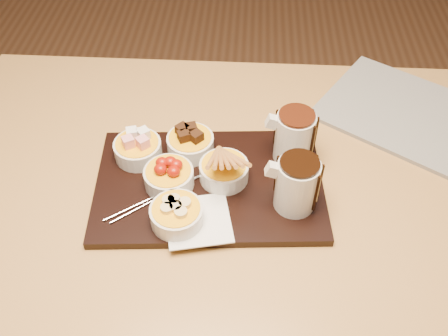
# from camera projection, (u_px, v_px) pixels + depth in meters

# --- Properties ---
(ground) EXTENTS (5.00, 5.00, 0.00)m
(ground) POSITION_uv_depth(u_px,v_px,m) (215.00, 330.00, 1.60)
(ground) COLOR brown
(ground) RESTS_ON ground
(dining_table) EXTENTS (1.20, 0.80, 0.75)m
(dining_table) POSITION_uv_depth(u_px,v_px,m) (211.00, 201.00, 1.13)
(dining_table) COLOR #B08141
(dining_table) RESTS_ON ground
(serving_board) EXTENTS (0.48, 0.33, 0.02)m
(serving_board) POSITION_uv_depth(u_px,v_px,m) (209.00, 184.00, 1.02)
(serving_board) COLOR black
(serving_board) RESTS_ON dining_table
(napkin) EXTENTS (0.14, 0.14, 0.00)m
(napkin) POSITION_uv_depth(u_px,v_px,m) (198.00, 221.00, 0.94)
(napkin) COLOR white
(napkin) RESTS_ON serving_board
(bowl_marshmallows) EXTENTS (0.10, 0.10, 0.04)m
(bowl_marshmallows) POSITION_uv_depth(u_px,v_px,m) (138.00, 150.00, 1.05)
(bowl_marshmallows) COLOR silver
(bowl_marshmallows) RESTS_ON serving_board
(bowl_cake) EXTENTS (0.10, 0.10, 0.04)m
(bowl_cake) POSITION_uv_depth(u_px,v_px,m) (190.00, 144.00, 1.06)
(bowl_cake) COLOR silver
(bowl_cake) RESTS_ON serving_board
(bowl_strawberries) EXTENTS (0.10, 0.10, 0.04)m
(bowl_strawberries) POSITION_uv_depth(u_px,v_px,m) (169.00, 178.00, 0.99)
(bowl_strawberries) COLOR silver
(bowl_strawberries) RESTS_ON serving_board
(bowl_biscotti) EXTENTS (0.10, 0.10, 0.04)m
(bowl_biscotti) POSITION_uv_depth(u_px,v_px,m) (224.00, 171.00, 1.01)
(bowl_biscotti) COLOR silver
(bowl_biscotti) RESTS_ON serving_board
(bowl_bananas) EXTENTS (0.10, 0.10, 0.04)m
(bowl_bananas) POSITION_uv_depth(u_px,v_px,m) (177.00, 215.00, 0.93)
(bowl_bananas) COLOR silver
(bowl_bananas) RESTS_ON serving_board
(pitcher_dark_chocolate) EXTENTS (0.09, 0.09, 0.11)m
(pitcher_dark_chocolate) POSITION_uv_depth(u_px,v_px,m) (297.00, 185.00, 0.93)
(pitcher_dark_chocolate) COLOR silver
(pitcher_dark_chocolate) RESTS_ON serving_board
(pitcher_milk_chocolate) EXTENTS (0.09, 0.09, 0.11)m
(pitcher_milk_chocolate) POSITION_uv_depth(u_px,v_px,m) (294.00, 137.00, 1.02)
(pitcher_milk_chocolate) COLOR silver
(pitcher_milk_chocolate) RESTS_ON serving_board
(fondue_skewers) EXTENTS (0.18, 0.23, 0.01)m
(fondue_skewers) POSITION_uv_depth(u_px,v_px,m) (164.00, 192.00, 0.99)
(fondue_skewers) COLOR silver
(fondue_skewers) RESTS_ON serving_board
(newspaper) EXTENTS (0.47, 0.44, 0.01)m
(newspaper) POSITION_uv_depth(u_px,v_px,m) (405.00, 113.00, 1.18)
(newspaper) COLOR beige
(newspaper) RESTS_ON dining_table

